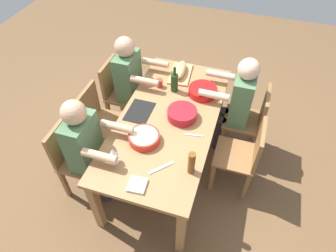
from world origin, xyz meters
name	(u,v)px	position (x,y,z in m)	size (l,w,h in m)	color
ground_plane	(168,164)	(0.00, 0.00, 0.00)	(8.00, 8.00, 0.00)	brown
dining_table	(168,124)	(0.00, 0.00, 0.66)	(1.85, 0.90, 0.74)	#9E7044
chair_far_center	(244,154)	(0.00, 0.77, 0.48)	(0.40, 0.40, 0.85)	olive
chair_far_left	(251,119)	(-0.51, 0.77, 0.48)	(0.40, 0.40, 0.85)	olive
diner_far_left	(237,100)	(-0.51, 0.59, 0.70)	(0.41, 0.53, 1.20)	#2D2D38
chair_near_right	(75,155)	(0.51, -0.77, 0.48)	(0.40, 0.40, 0.85)	olive
diner_near_right	(88,145)	(0.51, -0.59, 0.70)	(0.41, 0.53, 1.20)	#2D2D38
chair_near_center	(99,119)	(0.00, -0.77, 0.48)	(0.40, 0.40, 0.85)	olive
chair_near_left	(119,90)	(-0.51, -0.77, 0.48)	(0.40, 0.40, 0.85)	olive
diner_near_left	(132,79)	(-0.51, -0.59, 0.70)	(0.41, 0.53, 1.20)	#2D2D38
serving_bowl_greens	(182,113)	(-0.05, 0.12, 0.79)	(0.28, 0.28, 0.09)	#B21923
serving_bowl_pasta	(144,137)	(0.33, -0.11, 0.78)	(0.28, 0.28, 0.07)	red
serving_bowl_salad	(203,91)	(-0.44, 0.23, 0.78)	(0.29, 0.29, 0.08)	red
cutting_board	(180,74)	(-0.69, -0.08, 0.75)	(0.40, 0.22, 0.02)	tan
bread_loaf	(181,70)	(-0.69, -0.08, 0.81)	(0.32, 0.11, 0.09)	tan
wine_bottle	(174,82)	(-0.41, -0.06, 0.85)	(0.08, 0.08, 0.29)	#193819
beer_bottle	(191,163)	(0.52, 0.36, 0.85)	(0.06, 0.06, 0.22)	brown
wine_glass	(113,153)	(0.62, -0.26, 0.86)	(0.08, 0.08, 0.17)	silver
fork_far_center	(194,135)	(0.14, 0.29, 0.74)	(0.02, 0.17, 0.01)	silver
placemat_near_center	(140,111)	(0.00, -0.29, 0.74)	(0.32, 0.23, 0.01)	black
cup_near_left	(159,83)	(-0.43, -0.23, 0.78)	(0.07, 0.07, 0.09)	red
carving_knife	(161,168)	(0.57, 0.12, 0.74)	(0.23, 0.02, 0.01)	silver
napkin_stack	(137,185)	(0.79, 0.00, 0.75)	(0.14, 0.14, 0.02)	white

